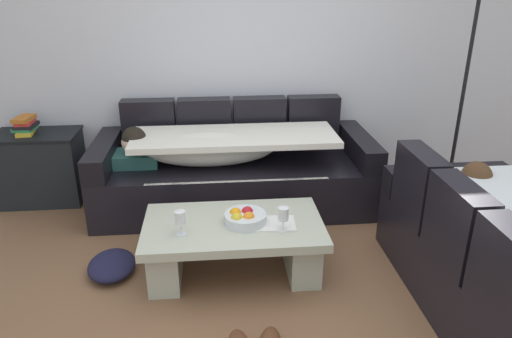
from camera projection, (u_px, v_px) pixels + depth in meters
The scene contains 13 objects.
ground_plane at pixel (278, 323), 2.82m from camera, with size 14.00×14.00×0.00m, color brown.
back_wall at pixel (249, 42), 4.28m from camera, with size 9.00×0.10×2.70m, color silver.
couch_along_wall at pixel (230, 169), 4.17m from camera, with size 2.37×0.92×0.88m.
couch_near_window at pixel (507, 268), 2.76m from camera, with size 0.92×1.91×0.88m.
coffee_table at pixel (234, 241), 3.23m from camera, with size 1.20×0.68×0.38m.
fruit_bowl at pixel (244, 218), 3.15m from camera, with size 0.28×0.28×0.10m.
wine_glass_near_left at pixel (180, 219), 2.99m from camera, with size 0.07×0.07×0.17m.
wine_glass_near_right at pixel (283, 215), 3.03m from camera, with size 0.07×0.07×0.17m.
open_magazine at pixel (274, 223), 3.16m from camera, with size 0.28×0.21×0.01m, color white.
side_cabinet at pixel (41, 168), 4.24m from camera, with size 0.72×0.44×0.64m.
book_stack_on_cabinet at pixel (25, 125), 4.08m from camera, with size 0.19×0.24×0.15m.
floor_lamp at pixel (462, 78), 3.95m from camera, with size 0.33×0.31×1.95m.
crumpled_garment at pixel (112, 265), 3.27m from camera, with size 0.40×0.32×0.12m, color #191933.
Camera 1 is at (-0.34, -2.24, 1.92)m, focal length 33.37 mm.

